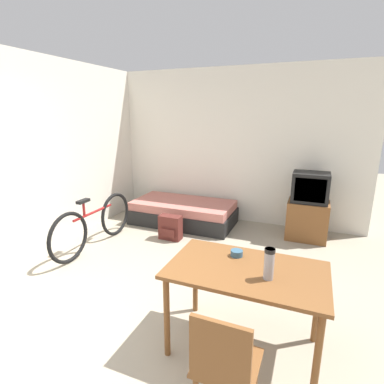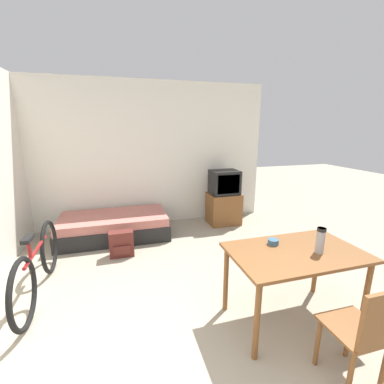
{
  "view_description": "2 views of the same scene",
  "coord_description": "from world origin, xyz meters",
  "views": [
    {
      "loc": [
        1.53,
        -1.27,
        1.93
      ],
      "look_at": [
        0.07,
        2.3,
        0.91
      ],
      "focal_mm": 28.0,
      "sensor_mm": 36.0,
      "label": 1
    },
    {
      "loc": [
        -0.41,
        -0.96,
        1.86
      ],
      "look_at": [
        0.52,
        2.28,
        1.01
      ],
      "focal_mm": 24.0,
      "sensor_mm": 36.0,
      "label": 2
    }
  ],
  "objects": [
    {
      "name": "wall_left",
      "position": [
        -1.99,
        1.97,
        1.35
      ],
      "size": [
        0.06,
        4.95,
        2.7
      ],
      "color": "silver",
      "rests_on": "ground_plane"
    },
    {
      "name": "daybed",
      "position": [
        -0.56,
        3.4,
        0.2
      ],
      "size": [
        1.81,
        0.93,
        0.4
      ],
      "color": "black",
      "rests_on": "ground_plane"
    },
    {
      "name": "backpack",
      "position": [
        -0.45,
        2.67,
        0.19
      ],
      "size": [
        0.35,
        0.2,
        0.39
      ],
      "color": "#56231E",
      "rests_on": "ground_plane"
    },
    {
      "name": "bicycle",
      "position": [
        -1.36,
        2.0,
        0.36
      ],
      "size": [
        0.08,
        1.71,
        0.78
      ],
      "color": "black",
      "rests_on": "ground_plane"
    },
    {
      "name": "wall_back",
      "position": [
        0.0,
        3.98,
        1.35
      ],
      "size": [
        4.91,
        0.06,
        2.7
      ],
      "color": "silver",
      "rests_on": "ground_plane"
    },
    {
      "name": "tv",
      "position": [
        1.52,
        3.51,
        0.5
      ],
      "size": [
        0.6,
        0.48,
        1.06
      ],
      "color": "brown",
      "rests_on": "ground_plane"
    },
    {
      "name": "mate_bowl",
      "position": [
        0.99,
        1.04,
        0.77
      ],
      "size": [
        0.1,
        0.1,
        0.05
      ],
      "color": "#335670",
      "rests_on": "dining_table"
    },
    {
      "name": "wooden_chair",
      "position": [
        1.15,
        0.14,
        0.49
      ],
      "size": [
        0.39,
        0.39,
        0.86
      ],
      "color": "brown",
      "rests_on": "ground_plane"
    },
    {
      "name": "thermos_flask",
      "position": [
        1.3,
        0.78,
        0.88
      ],
      "size": [
        0.08,
        0.08,
        0.24
      ],
      "color": "#99999E",
      "rests_on": "dining_table"
    },
    {
      "name": "dining_table",
      "position": [
        1.12,
        0.86,
        0.65
      ],
      "size": [
        1.23,
        0.74,
        0.74
      ],
      "color": "brown",
      "rests_on": "ground_plane"
    }
  ]
}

